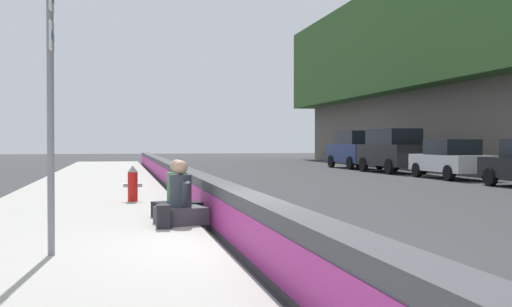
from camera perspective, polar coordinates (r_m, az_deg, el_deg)
ground_plane at (r=8.96m, az=-0.37°, el=-9.21°), size 160.00×160.00×0.00m
sidewalk_strip at (r=8.80m, az=-17.73°, el=-8.98°), size 80.00×4.40×0.14m
jersey_barrier at (r=8.89m, az=-0.40°, el=-6.52°), size 76.00×0.45×0.85m
route_sign_post at (r=8.48m, az=-18.11°, el=5.17°), size 0.44×0.09×3.60m
fire_hydrant at (r=15.73m, az=-11.12°, el=-2.65°), size 0.26×0.46×0.88m
seated_person_foreground at (r=11.25m, az=-6.85°, el=-4.58°), size 0.86×0.95×1.13m
seated_person_middle at (r=12.24m, az=-7.18°, el=-4.14°), size 0.91×0.98×1.12m
backpack at (r=10.76m, az=-8.36°, el=-5.69°), size 0.32×0.28×0.40m
parked_car_fourth at (r=28.51m, az=17.25°, el=-0.48°), size 4.52×1.99×1.71m
parked_car_midline at (r=33.43m, az=12.27°, el=0.31°), size 4.87×2.21×2.28m
parked_car_far at (r=38.67m, az=8.96°, el=0.41°), size 4.85×2.17×2.28m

